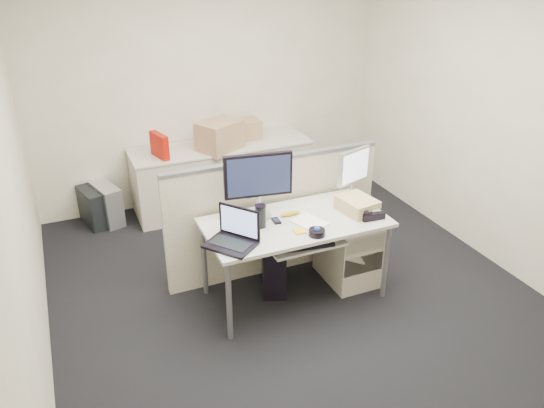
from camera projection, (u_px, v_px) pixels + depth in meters
name	position (u px, v px, depth m)	size (l,w,h in m)	color
floor	(294.00, 294.00, 4.65)	(4.00, 4.50, 0.01)	black
wall_back	(210.00, 84.00, 5.91)	(4.00, 0.02, 2.70)	silver
wall_front	(531.00, 324.00, 2.20)	(4.00, 0.02, 2.70)	silver
wall_left	(12.00, 193.00, 3.35)	(0.02, 4.50, 2.70)	silver
wall_right	(498.00, 119.00, 4.76)	(0.02, 4.50, 2.70)	silver
desk	(295.00, 228.00, 4.36)	(1.50, 0.75, 0.73)	#B7B6AC
keyboard_tray	(305.00, 243.00, 4.23)	(0.62, 0.32, 0.02)	#B7B6AC
drawer_pedestal	(348.00, 247.00, 4.74)	(0.40, 0.55, 0.65)	#BEB5A2
cubicle_partition	(274.00, 217.00, 4.78)	(2.00, 0.06, 1.10)	beige
back_counter	(223.00, 176.00, 6.08)	(2.00, 0.60, 0.72)	#BEB5A2
monitor_main	(258.00, 186.00, 4.27)	(0.56, 0.21, 0.56)	black
monitor_small	(353.00, 174.00, 4.62)	(0.37, 0.18, 0.45)	#B7B7BC
laptop	(230.00, 230.00, 3.91)	(0.36, 0.27, 0.27)	black
trackball	(317.00, 232.00, 4.10)	(0.13, 0.13, 0.05)	black
desk_phone	(370.00, 213.00, 4.38)	(0.19, 0.16, 0.06)	black
paper_stack	(310.00, 222.00, 4.29)	(0.21, 0.26, 0.01)	white
sticky_pad	(300.00, 231.00, 4.16)	(0.09, 0.09, 0.01)	yellow
travel_mug	(260.00, 217.00, 4.20)	(0.08, 0.08, 0.18)	black
banana	(290.00, 213.00, 4.40)	(0.18, 0.04, 0.04)	gold
cellphone	(276.00, 221.00, 4.31)	(0.06, 0.11, 0.01)	black
manila_folders	(357.00, 205.00, 4.46)	(0.25, 0.32, 0.12)	tan
keyboard	(302.00, 244.00, 4.17)	(0.50, 0.18, 0.03)	black
pc_tower_desk	(273.00, 263.00, 4.68)	(0.20, 0.49, 0.46)	black
pc_tower_spare_dark	(93.00, 207.00, 5.72)	(0.17, 0.43, 0.41)	black
pc_tower_spare_silver	(107.00, 204.00, 5.77)	(0.19, 0.46, 0.43)	#B7B7BC
cardboard_box_left	(220.00, 136.00, 5.73)	(0.45, 0.34, 0.34)	tan
cardboard_box_right	(245.00, 130.00, 6.07)	(0.33, 0.26, 0.24)	tan
red_binder	(160.00, 146.00, 5.53)	(0.07, 0.30, 0.28)	#AA1005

